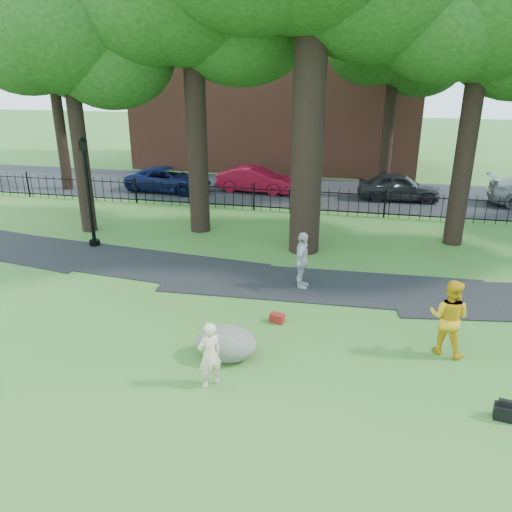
% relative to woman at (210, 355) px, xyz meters
% --- Properties ---
extents(ground, '(120.00, 120.00, 0.00)m').
position_rel_woman_xyz_m(ground, '(0.91, 1.74, -0.75)').
color(ground, '#2F6A25').
rests_on(ground, ground).
extents(footpath, '(36.07, 3.85, 0.03)m').
position_rel_woman_xyz_m(footpath, '(1.91, 5.64, -0.75)').
color(footpath, black).
rests_on(footpath, ground).
extents(street, '(80.00, 7.00, 0.02)m').
position_rel_woman_xyz_m(street, '(0.91, 17.74, -0.75)').
color(street, black).
rests_on(street, ground).
extents(iron_fence, '(44.00, 0.04, 1.20)m').
position_rel_woman_xyz_m(iron_fence, '(0.91, 13.74, -0.15)').
color(iron_fence, black).
rests_on(iron_fence, ground).
extents(brick_building, '(18.00, 8.00, 12.00)m').
position_rel_woman_xyz_m(brick_building, '(-3.09, 25.74, 5.25)').
color(brick_building, brown).
rests_on(brick_building, ground).
extents(tree_row, '(26.82, 7.96, 12.42)m').
position_rel_woman_xyz_m(tree_row, '(1.43, 10.14, 7.41)').
color(tree_row, black).
rests_on(tree_row, ground).
extents(woman, '(0.64, 0.64, 1.49)m').
position_rel_woman_xyz_m(woman, '(0.00, 0.00, 0.00)').
color(woman, beige).
rests_on(woman, ground).
extents(man, '(1.11, 0.99, 1.88)m').
position_rel_woman_xyz_m(man, '(5.07, 2.43, 0.19)').
color(man, orange).
rests_on(man, ground).
extents(pedestrian, '(0.52, 1.08, 1.78)m').
position_rel_woman_xyz_m(pedestrian, '(1.25, 5.40, 0.15)').
color(pedestrian, '#A3A3A8').
rests_on(pedestrian, ground).
extents(boulder, '(1.74, 1.55, 0.84)m').
position_rel_woman_xyz_m(boulder, '(0.04, 1.14, -0.33)').
color(boulder, slate).
rests_on(boulder, ground).
extents(lamppost, '(0.41, 0.41, 4.10)m').
position_rel_woman_xyz_m(lamppost, '(-6.92, 7.54, 1.26)').
color(lamppost, black).
rests_on(lamppost, ground).
extents(backpack, '(0.44, 0.31, 0.30)m').
position_rel_woman_xyz_m(backpack, '(5.90, 0.15, -0.59)').
color(backpack, black).
rests_on(backpack, ground).
extents(red_bag, '(0.41, 0.31, 0.25)m').
position_rel_woman_xyz_m(red_bag, '(0.91, 3.05, -0.62)').
color(red_bag, maroon).
rests_on(red_bag, ground).
extents(red_sedan, '(4.22, 1.83, 1.35)m').
position_rel_woman_xyz_m(red_sedan, '(-2.77, 17.24, -0.07)').
color(red_sedan, maroon).
rests_on(red_sedan, ground).
extents(navy_van, '(4.76, 2.46, 1.28)m').
position_rel_woman_xyz_m(navy_van, '(-7.43, 16.43, -0.11)').
color(navy_van, '#0C143E').
rests_on(navy_van, ground).
extents(grey_car, '(4.14, 1.84, 1.38)m').
position_rel_woman_xyz_m(grey_car, '(4.67, 17.08, -0.06)').
color(grey_car, black).
rests_on(grey_car, ground).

